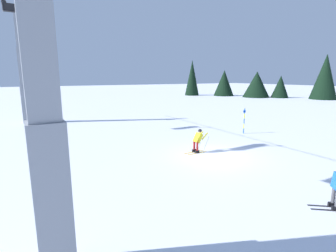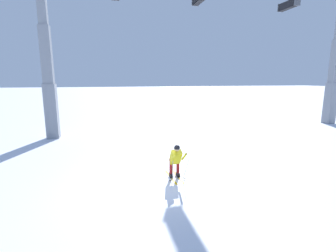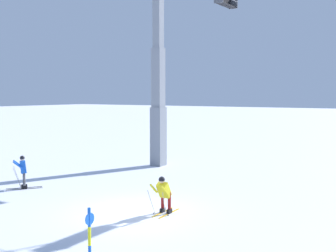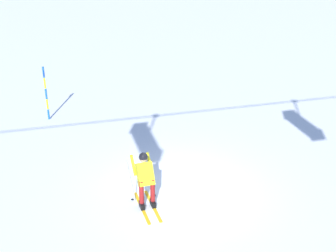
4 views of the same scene
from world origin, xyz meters
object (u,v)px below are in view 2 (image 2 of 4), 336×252
at_px(lift_tower_far, 334,70).
at_px(chairlift_seat_middle, 288,5).
at_px(lift_tower_near, 47,67).
at_px(skier_carving_main, 176,159).

bearing_deg(lift_tower_far, chairlift_seat_middle, 180.00).
distance_m(lift_tower_far, chairlift_seat_middle, 7.67).
xyz_separation_m(lift_tower_near, lift_tower_far, (24.31, -0.00, -0.03)).
bearing_deg(chairlift_seat_middle, skier_carving_main, -143.07).
distance_m(skier_carving_main, chairlift_seat_middle, 17.87).
relative_size(skier_carving_main, lift_tower_near, 0.14).
bearing_deg(lift_tower_far, lift_tower_near, 180.00).
bearing_deg(lift_tower_near, skier_carving_main, -54.67).
distance_m(skier_carving_main, lift_tower_near, 11.97).
relative_size(lift_tower_near, chairlift_seat_middle, 5.77).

